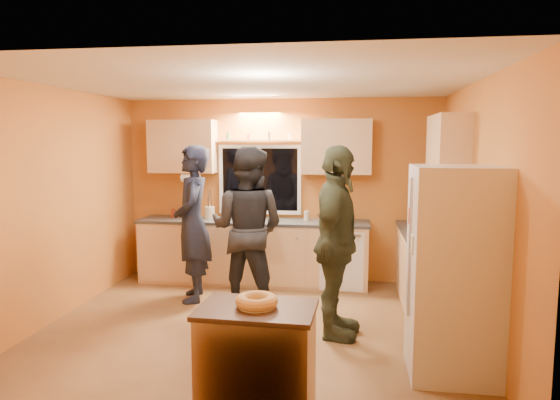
% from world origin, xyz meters
% --- Properties ---
extents(ground, '(4.50, 4.50, 0.00)m').
position_xyz_m(ground, '(0.00, 0.00, 0.00)').
color(ground, brown).
rests_on(ground, ground).
extents(room_shell, '(4.54, 4.04, 2.61)m').
position_xyz_m(room_shell, '(0.12, 0.41, 1.62)').
color(room_shell, '#BA6D2F').
rests_on(room_shell, ground).
extents(back_counter, '(4.23, 0.62, 0.90)m').
position_xyz_m(back_counter, '(0.01, 1.70, 0.45)').
color(back_counter, tan).
rests_on(back_counter, ground).
extents(right_counter, '(0.62, 1.84, 0.90)m').
position_xyz_m(right_counter, '(1.95, 0.50, 0.45)').
color(right_counter, tan).
rests_on(right_counter, ground).
extents(refrigerator, '(0.72, 0.70, 1.80)m').
position_xyz_m(refrigerator, '(1.89, -0.80, 0.90)').
color(refrigerator, silver).
rests_on(refrigerator, ground).
extents(island, '(0.86, 0.60, 0.81)m').
position_xyz_m(island, '(0.36, -1.67, 0.41)').
color(island, tan).
rests_on(island, ground).
extents(bundt_pastry, '(0.31, 0.31, 0.09)m').
position_xyz_m(bundt_pastry, '(0.36, -1.67, 0.86)').
color(bundt_pastry, tan).
rests_on(bundt_pastry, island).
extents(person_left, '(0.64, 0.81, 1.95)m').
position_xyz_m(person_left, '(-0.95, 0.85, 0.98)').
color(person_left, black).
rests_on(person_left, ground).
extents(person_center, '(1.06, 0.89, 1.94)m').
position_xyz_m(person_center, '(-0.20, 0.63, 0.97)').
color(person_center, black).
rests_on(person_center, ground).
extents(person_right, '(0.62, 1.20, 1.97)m').
position_xyz_m(person_right, '(0.87, -0.10, 0.98)').
color(person_right, '#2B311F').
rests_on(person_right, ground).
extents(mixing_bowl, '(0.50, 0.50, 0.10)m').
position_xyz_m(mixing_bowl, '(0.75, 1.68, 0.95)').
color(mixing_bowl, black).
rests_on(mixing_bowl, back_counter).
extents(utensil_crock, '(0.14, 0.14, 0.17)m').
position_xyz_m(utensil_crock, '(-0.99, 1.75, 0.99)').
color(utensil_crock, beige).
rests_on(utensil_crock, back_counter).
extents(potted_plant, '(0.30, 0.27, 0.29)m').
position_xyz_m(potted_plant, '(1.98, 0.44, 1.05)').
color(potted_plant, gray).
rests_on(potted_plant, right_counter).
extents(red_box, '(0.18, 0.15, 0.07)m').
position_xyz_m(red_box, '(1.99, 0.36, 0.94)').
color(red_box, '#AA331A').
rests_on(red_box, right_counter).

